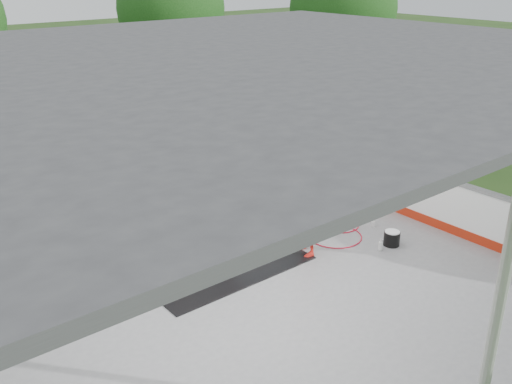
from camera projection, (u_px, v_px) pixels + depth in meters
ground at (242, 279)px, 10.42m from camera, size 100.00×100.00×0.00m
concrete_slab at (242, 278)px, 10.41m from camera, size 12.00×10.00×0.05m
pavilion_structure at (240, 60)px, 8.94m from camera, size 12.60×10.60×4.05m
dasher_board at (403, 191)px, 12.89m from camera, size 0.16×8.00×1.15m
tree_belt at (222, 62)px, 9.83m from camera, size 28.00×28.00×5.80m
rubber_mat at (206, 254)px, 11.20m from camera, size 3.16×2.96×0.02m
horse at (204, 208)px, 10.83m from camera, size 2.50×1.55×1.96m
handler at (308, 208)px, 10.90m from camera, size 0.63×0.80×1.94m
wash_bucket at (392, 238)px, 11.53m from camera, size 0.33×0.33×0.30m
soap_bottle_a at (381, 245)px, 11.32m from camera, size 0.13×0.13×0.26m
soap_bottle_b at (373, 223)px, 12.36m from camera, size 0.12×0.12×0.18m
hose_coil at (324, 226)px, 12.37m from camera, size 1.89×2.07×0.02m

